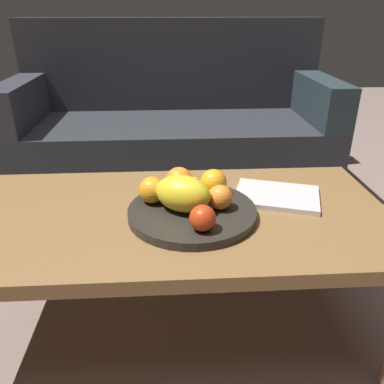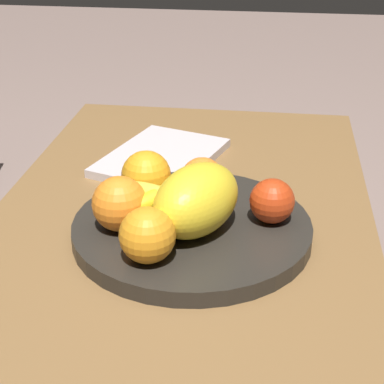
{
  "view_description": "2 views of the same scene",
  "coord_description": "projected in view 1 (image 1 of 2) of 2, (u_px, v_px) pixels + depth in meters",
  "views": [
    {
      "loc": [
        0.0,
        -0.98,
        0.96
      ],
      "look_at": [
        0.06,
        -0.03,
        0.5
      ],
      "focal_mm": 36.17,
      "sensor_mm": 36.0,
      "label": 1
    },
    {
      "loc": [
        -0.75,
        -0.14,
        0.91
      ],
      "look_at": [
        0.06,
        -0.03,
        0.5
      ],
      "focal_mm": 58.97,
      "sensor_mm": 36.0,
      "label": 2
    }
  ],
  "objects": [
    {
      "name": "banana_bunch",
      "position": [
        187.0,
        193.0,
        1.1
      ],
      "size": [
        0.17,
        0.15,
        0.06
      ],
      "color": "yellow",
      "rests_on": "fruit_bowl"
    },
    {
      "name": "magazine",
      "position": [
        277.0,
        196.0,
        1.19
      ],
      "size": [
        0.29,
        0.25,
        0.02
      ],
      "primitive_type": "cube",
      "rotation": [
        0.0,
        0.0,
        -0.31
      ],
      "color": "beige",
      "rests_on": "coffee_table"
    },
    {
      "name": "melon_large_front",
      "position": [
        183.0,
        194.0,
        1.05
      ],
      "size": [
        0.19,
        0.16,
        0.1
      ],
      "primitive_type": "ellipsoid",
      "rotation": [
        0.0,
        0.0,
        -0.47
      ],
      "color": "yellow",
      "rests_on": "fruit_bowl"
    },
    {
      "name": "ground_plane",
      "position": [
        174.0,
        323.0,
        1.29
      ],
      "size": [
        8.0,
        8.0,
        0.0
      ],
      "primitive_type": "plane",
      "color": "#7F6860"
    },
    {
      "name": "orange_right",
      "position": [
        179.0,
        180.0,
        1.15
      ],
      "size": [
        0.08,
        0.08,
        0.08
      ],
      "primitive_type": "sphere",
      "color": "orange",
      "rests_on": "fruit_bowl"
    },
    {
      "name": "couch",
      "position": [
        173.0,
        133.0,
        2.19
      ],
      "size": [
        1.7,
        0.7,
        0.9
      ],
      "color": "#25282C",
      "rests_on": "ground_plane"
    },
    {
      "name": "fruit_bowl",
      "position": [
        192.0,
        212.0,
        1.08
      ],
      "size": [
        0.36,
        0.36,
        0.03
      ],
      "primitive_type": "cylinder",
      "color": "#28241F",
      "rests_on": "coffee_table"
    },
    {
      "name": "orange_back",
      "position": [
        220.0,
        197.0,
        1.06
      ],
      "size": [
        0.07,
        0.07,
        0.07
      ],
      "primitive_type": "sphere",
      "color": "orange",
      "rests_on": "fruit_bowl"
    },
    {
      "name": "apple_front",
      "position": [
        202.0,
        218.0,
        0.96
      ],
      "size": [
        0.07,
        0.07,
        0.07
      ],
      "primitive_type": "sphere",
      "color": "#BC3614",
      "rests_on": "fruit_bowl"
    },
    {
      "name": "orange_front",
      "position": [
        152.0,
        190.0,
        1.1
      ],
      "size": [
        0.08,
        0.08,
        0.08
      ],
      "primitive_type": "sphere",
      "color": "orange",
      "rests_on": "fruit_bowl"
    },
    {
      "name": "coffee_table",
      "position": [
        171.0,
        225.0,
        1.13
      ],
      "size": [
        1.26,
        0.62,
        0.42
      ],
      "color": "brown",
      "rests_on": "ground_plane"
    },
    {
      "name": "orange_left",
      "position": [
        213.0,
        182.0,
        1.14
      ],
      "size": [
        0.08,
        0.08,
        0.08
      ],
      "primitive_type": "sphere",
      "color": "orange",
      "rests_on": "fruit_bowl"
    }
  ]
}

